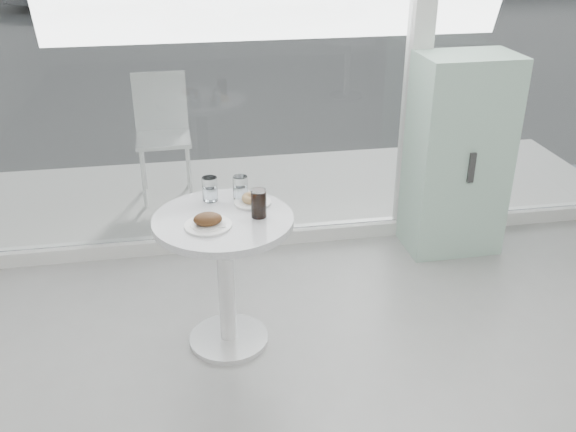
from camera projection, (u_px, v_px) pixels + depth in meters
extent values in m
cube|color=white|center=(284.00, 235.00, 4.61)|extent=(5.00, 0.12, 0.10)
cube|color=white|center=(422.00, 24.00, 4.11)|extent=(0.14, 0.14, 3.00)
cube|color=white|center=(158.00, 49.00, 3.90)|extent=(3.21, 0.02, 2.60)
cube|color=white|center=(531.00, 36.00, 4.28)|extent=(1.41, 0.02, 2.60)
cylinder|color=white|center=(229.00, 338.00, 3.58)|extent=(0.44, 0.44, 0.03)
cylinder|color=white|center=(226.00, 284.00, 3.42)|extent=(0.09, 0.09, 0.70)
cylinder|color=white|center=(223.00, 221.00, 3.25)|extent=(0.72, 0.72, 0.04)
cube|color=beige|center=(268.00, 193.00, 5.33)|extent=(5.60, 1.60, 0.05)
cube|color=#A3D1B7|center=(458.00, 156.00, 4.29)|extent=(0.63, 0.43, 1.35)
cube|color=#333333|center=(472.00, 168.00, 4.10)|extent=(0.04, 0.02, 0.20)
cylinder|color=white|center=(143.00, 179.00, 4.94)|extent=(0.03, 0.03, 0.47)
cylinder|color=white|center=(190.00, 175.00, 5.00)|extent=(0.03, 0.03, 0.47)
cylinder|color=white|center=(143.00, 162.00, 5.25)|extent=(0.03, 0.03, 0.47)
cylinder|color=white|center=(187.00, 159.00, 5.31)|extent=(0.03, 0.03, 0.47)
cube|color=white|center=(163.00, 139.00, 5.02)|extent=(0.43, 0.43, 0.03)
cube|color=white|center=(160.00, 101.00, 5.08)|extent=(0.42, 0.03, 0.47)
cylinder|color=white|center=(208.00, 225.00, 3.15)|extent=(0.24, 0.24, 0.01)
cube|color=white|center=(212.00, 224.00, 3.14)|extent=(0.13, 0.12, 0.00)
ellipsoid|color=#351B0E|center=(208.00, 219.00, 3.14)|extent=(0.14, 0.11, 0.06)
ellipsoid|color=#351B0E|center=(215.00, 218.00, 3.17)|extent=(0.07, 0.06, 0.04)
cylinder|color=white|center=(253.00, 202.00, 3.39)|extent=(0.20, 0.20, 0.01)
torus|color=#A3784B|center=(252.00, 198.00, 3.38)|extent=(0.11, 0.11, 0.04)
cylinder|color=white|center=(210.00, 189.00, 3.40)|extent=(0.08, 0.08, 0.13)
cylinder|color=white|center=(210.00, 194.00, 3.42)|extent=(0.07, 0.07, 0.07)
cylinder|color=white|center=(240.00, 188.00, 3.42)|extent=(0.08, 0.08, 0.13)
cylinder|color=white|center=(241.00, 192.00, 3.43)|extent=(0.07, 0.07, 0.07)
cylinder|color=white|center=(259.00, 203.00, 3.22)|extent=(0.08, 0.08, 0.15)
cylinder|color=black|center=(259.00, 204.00, 3.23)|extent=(0.07, 0.07, 0.14)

